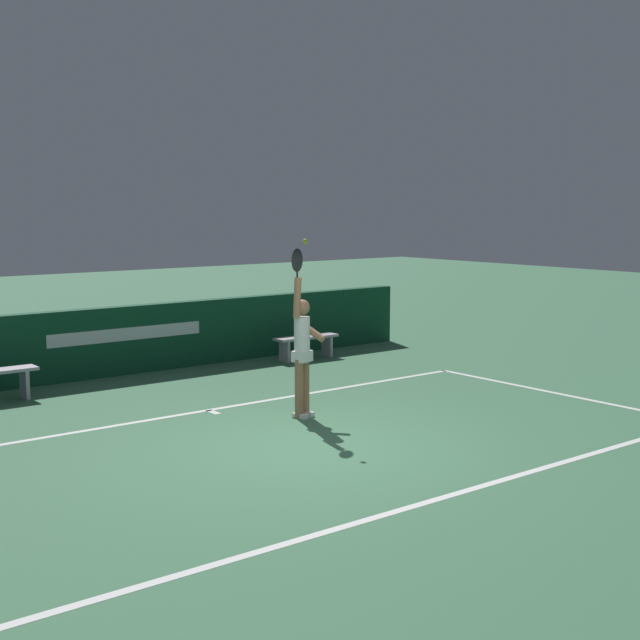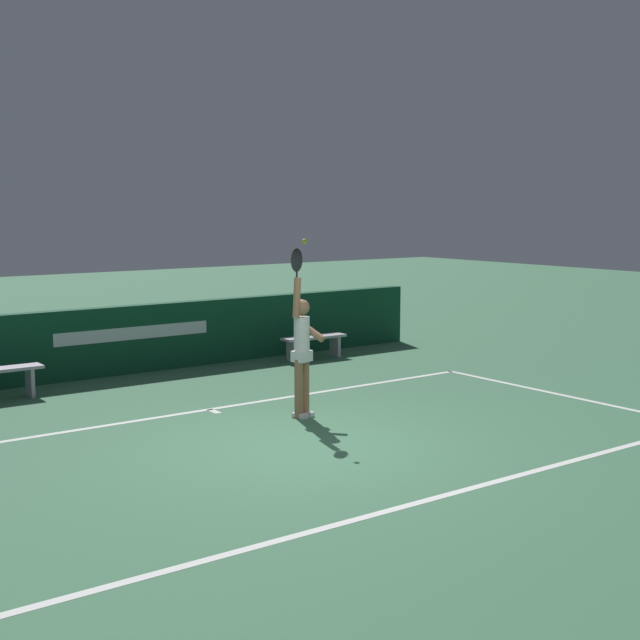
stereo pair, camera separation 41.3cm
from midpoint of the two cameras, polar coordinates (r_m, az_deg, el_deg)
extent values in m
plane|color=#407652|center=(11.44, 0.55, -8.35)|extent=(60.00, 60.00, 0.00)
cube|color=white|center=(13.63, -6.34, -5.79)|extent=(10.41, 0.11, 0.00)
cube|color=white|center=(9.75, 9.03, -11.27)|extent=(10.41, 0.11, 0.00)
cube|color=white|center=(15.17, 16.09, -4.68)|extent=(0.11, 5.16, 0.00)
cube|color=white|center=(13.51, -6.02, -5.91)|extent=(0.11, 0.30, 0.00)
cube|color=#0F432A|center=(16.57, -12.44, -1.32)|extent=(13.78, 0.25, 1.27)
cube|color=silver|center=(16.56, -11.29, -0.85)|extent=(3.04, 0.01, 0.24)
cylinder|color=#9F6F4F|center=(13.06, -0.07, -4.37)|extent=(0.13, 0.13, 0.88)
cylinder|color=#9F6F4F|center=(12.93, -0.47, -4.49)|extent=(0.13, 0.13, 0.88)
cube|color=white|center=(13.13, 0.00, -6.11)|extent=(0.17, 0.26, 0.07)
cube|color=white|center=(13.01, -0.40, -6.24)|extent=(0.17, 0.26, 0.07)
cylinder|color=white|center=(12.86, -0.27, -1.17)|extent=(0.23, 0.23, 0.62)
cube|color=white|center=(12.90, -0.27, -2.35)|extent=(0.32, 0.29, 0.16)
sphere|color=#9F6F4F|center=(12.80, -0.27, 0.83)|extent=(0.23, 0.23, 0.23)
cylinder|color=#9F6F4F|center=(12.69, -0.58, 1.46)|extent=(0.17, 0.14, 0.59)
cylinder|color=#9F6F4F|center=(12.91, 0.24, -0.66)|extent=(0.26, 0.52, 0.33)
ellipsoid|color=black|center=(12.65, -0.59, 3.90)|extent=(0.28, 0.12, 0.34)
cylinder|color=black|center=(12.66, -0.58, 3.05)|extent=(0.03, 0.03, 0.18)
sphere|color=#CDDC2C|center=(12.50, -0.07, 5.13)|extent=(0.07, 0.07, 0.07)
cube|color=#B8A9BC|center=(15.12, -17.57, -3.82)|extent=(0.06, 0.32, 0.50)
cube|color=#B6ABB6|center=(17.85, 0.25, -1.13)|extent=(1.42, 0.40, 0.05)
cube|color=#B6ABB6|center=(17.58, -1.17, -2.00)|extent=(0.07, 0.32, 0.45)
cube|color=#B6ABB6|center=(18.19, 1.63, -1.68)|extent=(0.07, 0.32, 0.45)
camera|label=1|loc=(0.21, -89.08, 0.12)|focal=49.29mm
camera|label=2|loc=(0.21, 90.92, -0.12)|focal=49.29mm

